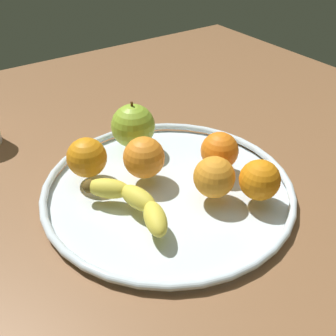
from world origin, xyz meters
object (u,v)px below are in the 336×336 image
Objects in this scene: orange_front_right at (260,180)px; orange_center at (87,157)px; banana at (131,200)px; fruit_bowl at (168,188)px; orange_front_left at (220,151)px; orange_back_right at (144,158)px; orange_back_left at (214,177)px; apple at (133,126)px.

orange_center is (19.61, 18.53, 0.15)cm from orange_front_right.
banana is 11.52cm from orange_center.
fruit_bowl is 10.42cm from orange_front_left.
banana is (-1.90, 7.74, 2.40)cm from fruit_bowl.
fruit_bowl is at bearing 84.67° from orange_front_left.
orange_front_left is at bearing -1.34° from orange_front_right.
orange_back_left is at bearing -148.99° from orange_back_right.
orange_front_right is at bearing -161.04° from apple.
fruit_bowl is 6.15cm from orange_back_right.
orange_center is at bearing 43.39° from orange_front_right.
apple is 11.18cm from orange_center.
orange_back_left is 11.70cm from orange_back_right.
orange_back_left is (-5.94, -4.24, 4.02)cm from fruit_bowl.
orange_back_right reaches higher than orange_center.
apple reaches higher than orange_front_left.
orange_front_right is at bearing -142.02° from orange_back_right.
banana is 1.95× the size of apple.
banana is 12.75cm from orange_back_left.
orange_front_left is at bearing -95.33° from fruit_bowl.
orange_center reaches higher than banana.
orange_back_right is at bearing 66.32° from orange_front_left.
banana reaches higher than fruit_bowl.
fruit_bowl is 6.50× the size of orange_front_right.
orange_front_left is at bearing -118.79° from orange_center.
orange_front_left is at bearing -46.68° from orange_back_left.
banana is at bearing 93.31° from orange_front_left.
fruit_bowl is at bearing -135.76° from orange_center.
orange_center is at bearing 44.24° from fruit_bowl.
apple reaches higher than orange_back_right.
apple is (14.83, -9.17, 2.38)cm from banana.
banana is 8.64cm from orange_back_right.
fruit_bowl is 5.95× the size of orange_back_right.
apple is 16.08cm from orange_front_left.
fruit_bowl is 8.33cm from orange_back_left.
orange_front_left is (1.00, -17.33, 1.59)cm from banana.
banana is at bearing 64.12° from orange_front_right.
orange_front_right is (-10.20, -9.37, 3.95)cm from fruit_bowl.
apple is (12.94, -1.42, 4.78)cm from fruit_bowl.
orange_front_left is at bearing -149.45° from apple.
orange_back_left is at bearing -171.51° from apple.
orange_back_right reaches higher than orange_back_left.
orange_back_left is 20.37cm from orange_center.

